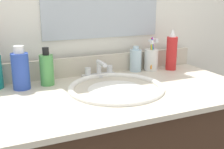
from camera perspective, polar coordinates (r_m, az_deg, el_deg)
The scene contains 10 objects.
countertop at distance 1.13m, azimuth -0.55°, elevation -3.96°, with size 1.18×0.58×0.02m, color beige.
backsplash at distance 1.36m, azimuth -5.10°, elevation 1.84°, with size 1.18×0.02×0.09m, color beige.
back_wall at distance 1.47m, azimuth -5.71°, elevation -4.33°, with size 2.28×0.04×1.30m, color white.
sink_basin at distance 1.17m, azimuth 0.87°, elevation -4.33°, with size 0.40×0.40×0.11m.
faucet at distance 1.32m, azimuth -2.59°, elevation 0.69°, with size 0.16×0.10×0.08m.
bottle_gel_clear at distance 1.42m, azimuth 4.83°, elevation 2.96°, with size 0.06×0.06×0.13m.
bottle_spray_red at distance 1.47m, azimuth 12.04°, elevation 4.55°, with size 0.05×0.05×0.21m.
bottle_toner_green at distance 1.23m, azimuth -13.14°, elevation 1.08°, with size 0.06×0.06×0.16m.
bottle_shampoo_blue at distance 1.20m, azimuth -18.12°, elevation 0.90°, with size 0.07×0.07×0.18m.
cup_white_ceramic at distance 1.45m, azimuth 7.99°, elevation 3.19°, with size 0.07×0.08×0.17m.
Camera 1 is at (-0.41, -0.98, 1.15)m, focal length 44.92 mm.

